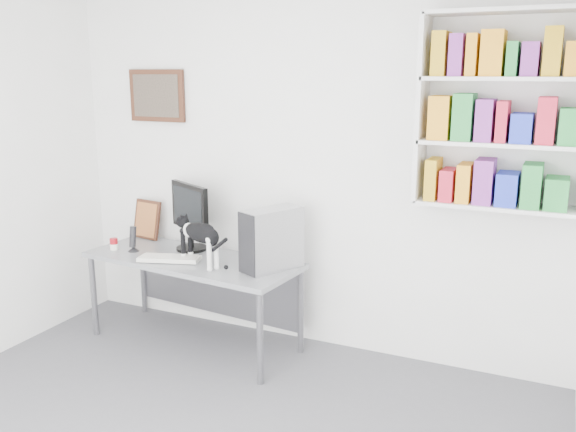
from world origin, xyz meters
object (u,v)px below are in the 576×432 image
(keyboard, at_px, (169,258))
(pc_tower, at_px, (272,239))
(bookshelf, at_px, (502,112))
(desk, at_px, (194,301))
(cat, at_px, (200,243))
(soup_can, at_px, (114,244))
(speaker, at_px, (133,238))
(leaning_print, at_px, (147,219))
(monitor, at_px, (191,216))

(keyboard, xyz_separation_m, pc_tower, (0.79, 0.15, 0.21))
(bookshelf, height_order, desk, bookshelf)
(desk, height_order, cat, cat)
(desk, bearing_deg, soup_can, -168.16)
(bookshelf, relative_size, speaker, 5.88)
(pc_tower, relative_size, cat, 0.83)
(keyboard, bearing_deg, leaning_print, 122.60)
(monitor, height_order, speaker, monitor)
(monitor, bearing_deg, cat, -19.55)
(speaker, bearing_deg, soup_can, -167.57)
(desk, height_order, soup_can, soup_can)
(desk, xyz_separation_m, cat, (0.16, -0.12, 0.52))
(bookshelf, xyz_separation_m, cat, (-1.99, -0.41, -0.98))
(desk, relative_size, leaning_print, 4.96)
(leaning_print, bearing_deg, desk, -17.33)
(pc_tower, xyz_separation_m, leaning_print, (-1.33, 0.31, -0.05))
(speaker, bearing_deg, pc_tower, 6.38)
(bookshelf, xyz_separation_m, soup_can, (-2.83, -0.37, -1.10))
(keyboard, bearing_deg, cat, -15.00)
(desk, xyz_separation_m, soup_can, (-0.69, -0.07, 0.40))
(keyboard, bearing_deg, monitor, 74.13)
(bookshelf, bearing_deg, keyboard, -169.36)
(soup_can, bearing_deg, monitor, 24.47)
(keyboard, relative_size, soup_can, 4.91)
(pc_tower, height_order, speaker, pc_tower)
(bookshelf, relative_size, soup_can, 13.38)
(monitor, xyz_separation_m, speaker, (-0.39, -0.23, -0.17))
(bookshelf, distance_m, monitor, 2.43)
(speaker, relative_size, cat, 0.39)
(keyboard, height_order, soup_can, soup_can)
(bookshelf, relative_size, keyboard, 2.72)
(leaning_print, height_order, soup_can, leaning_print)
(desk, xyz_separation_m, pc_tower, (0.67, 0.02, 0.57))
(bookshelf, height_order, soup_can, bookshelf)
(speaker, height_order, soup_can, speaker)
(keyboard, bearing_deg, speaker, 150.53)
(pc_tower, height_order, cat, pc_tower)
(monitor, relative_size, keyboard, 1.20)
(bookshelf, height_order, keyboard, bookshelf)
(leaning_print, height_order, cat, leaning_print)
(speaker, bearing_deg, leaning_print, 114.08)
(desk, distance_m, cat, 0.55)
(speaker, xyz_separation_m, leaning_print, (-0.14, 0.37, 0.06))
(keyboard, bearing_deg, pc_tower, -7.01)
(bookshelf, height_order, speaker, bookshelf)
(bookshelf, xyz_separation_m, desk, (-2.14, -0.29, -1.50))
(bookshelf, bearing_deg, monitor, -177.27)
(desk, bearing_deg, bookshelf, 13.75)
(bookshelf, distance_m, pc_tower, 1.76)
(leaning_print, bearing_deg, keyboard, -31.05)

